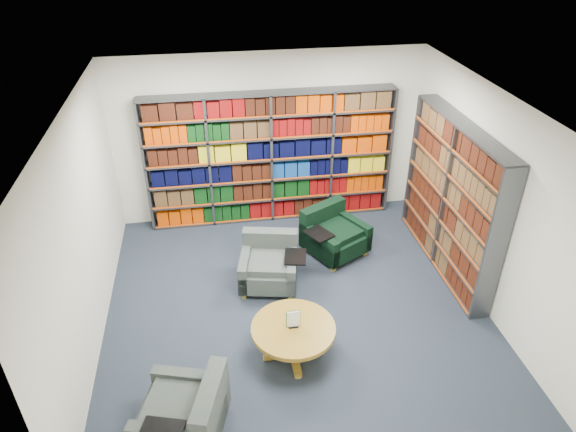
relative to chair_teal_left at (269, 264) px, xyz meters
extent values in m
cube|color=#191D2F|center=(0.27, -0.57, -0.29)|extent=(5.00, 5.00, 0.01)
cube|color=white|center=(0.27, -0.57, 2.52)|extent=(5.00, 5.00, 0.01)
cube|color=silver|center=(0.27, 1.93, 1.11)|extent=(5.00, 0.01, 2.80)
cube|color=silver|center=(0.27, -3.08, 1.11)|extent=(5.00, 0.01, 2.80)
cube|color=silver|center=(-2.23, -0.57, 1.11)|extent=(0.01, 5.00, 2.80)
cube|color=silver|center=(2.78, -0.57, 1.11)|extent=(0.01, 5.00, 2.80)
cube|color=#47494F|center=(0.27, 1.77, 0.81)|extent=(4.00, 0.28, 2.20)
cube|color=silver|center=(0.27, 1.90, 0.81)|extent=(4.00, 0.02, 2.20)
cube|color=#D84C0A|center=(0.27, 1.64, 0.81)|extent=(4.00, 0.01, 2.20)
cube|color=#BD3600|center=(0.27, 1.77, -0.11)|extent=(3.88, 0.21, 0.29)
cube|color=#493019|center=(0.27, 1.77, 0.26)|extent=(3.88, 0.21, 0.29)
cube|color=black|center=(0.27, 1.77, 0.62)|extent=(3.88, 0.21, 0.29)
cube|color=#331208|center=(0.27, 1.77, 0.99)|extent=(3.88, 0.21, 0.29)
cube|color=#BD3600|center=(0.27, 1.77, 1.36)|extent=(3.88, 0.21, 0.29)
cube|color=#331208|center=(0.27, 1.77, 1.72)|extent=(3.88, 0.21, 0.29)
cube|color=#47494F|center=(2.61, 0.03, 0.81)|extent=(0.28, 2.50, 2.20)
cube|color=silver|center=(2.74, 0.03, 0.81)|extent=(0.02, 2.50, 2.20)
cube|color=#D84C0A|center=(2.48, 0.03, 0.81)|extent=(0.02, 2.50, 2.20)
cube|color=#331208|center=(2.61, 0.03, -0.11)|extent=(0.21, 2.38, 0.29)
cube|color=#331208|center=(2.61, 0.03, 0.26)|extent=(0.21, 2.38, 0.29)
cube|color=#331208|center=(2.61, 0.03, 0.62)|extent=(0.21, 2.38, 0.29)
cube|color=#493019|center=(2.61, 0.03, 0.99)|extent=(0.21, 2.38, 0.29)
cube|color=#331208|center=(2.61, 0.03, 1.36)|extent=(0.21, 2.38, 0.29)
cube|color=#493019|center=(2.61, 0.03, 1.72)|extent=(0.21, 2.38, 0.29)
cube|color=#041C31|center=(-0.02, -0.07, -0.06)|extent=(0.93, 0.93, 0.28)
cube|color=#041C31|center=(0.04, 0.22, 0.11)|extent=(0.80, 0.33, 0.63)
cube|color=#041C31|center=(-0.34, -0.01, 0.01)|extent=(0.28, 0.79, 0.42)
cube|color=#041C31|center=(0.30, -0.14, 0.01)|extent=(0.28, 0.79, 0.42)
cube|color=black|center=(0.34, -0.19, 0.23)|extent=(0.37, 0.44, 0.02)
cube|color=olive|center=(-0.40, -0.32, -0.24)|extent=(0.07, 0.07, 0.09)
cube|color=olive|center=(0.23, -0.46, -0.24)|extent=(0.07, 0.07, 0.09)
cube|color=olive|center=(-0.27, 0.31, -0.24)|extent=(0.07, 0.07, 0.09)
cube|color=olive|center=(0.36, 0.17, -0.24)|extent=(0.07, 0.07, 0.09)
cube|color=black|center=(1.09, 0.52, -0.06)|extent=(1.09, 1.09, 0.28)
cube|color=black|center=(0.94, 0.79, 0.12)|extent=(0.79, 0.54, 0.64)
cube|color=black|center=(0.79, 0.36, 0.01)|extent=(0.49, 0.76, 0.43)
cube|color=black|center=(1.39, 0.68, 0.01)|extent=(0.49, 0.76, 0.43)
cube|color=black|center=(0.78, 0.30, 0.25)|extent=(0.45, 0.49, 0.02)
cube|color=olive|center=(0.96, 0.07, -0.24)|extent=(0.08, 0.08, 0.09)
cube|color=olive|center=(1.54, 0.39, -0.24)|extent=(0.08, 0.08, 0.09)
cube|color=olive|center=(0.64, 0.65, -0.24)|extent=(0.08, 0.08, 0.09)
cube|color=olive|center=(1.22, 0.97, -0.24)|extent=(0.08, 0.08, 0.09)
cube|color=#041C31|center=(-1.20, -2.35, -0.05)|extent=(1.01, 1.01, 0.29)
cube|color=#041C31|center=(-0.90, -2.44, 0.13)|extent=(0.41, 0.83, 0.65)
cube|color=#041C31|center=(-1.10, -2.02, 0.02)|extent=(0.81, 0.35, 0.43)
cube|color=black|center=(-1.36, -2.71, 0.25)|extent=(0.47, 0.41, 0.02)
cube|color=olive|center=(-1.42, -1.94, -0.24)|extent=(0.08, 0.08, 0.09)
cube|color=olive|center=(-0.79, -2.13, -0.24)|extent=(0.08, 0.08, 0.09)
cylinder|color=olive|center=(0.09, -1.48, 0.15)|extent=(0.99, 0.99, 0.06)
cylinder|color=olive|center=(0.09, -1.48, -0.07)|extent=(0.13, 0.13, 0.40)
cube|color=olive|center=(0.09, -1.48, -0.24)|extent=(0.72, 0.09, 0.07)
cube|color=olive|center=(0.09, -1.48, -0.24)|extent=(0.09, 0.72, 0.07)
cube|color=black|center=(0.09, -1.48, 0.19)|extent=(0.11, 0.06, 0.01)
cube|color=white|center=(0.09, -1.48, 0.30)|extent=(0.15, 0.01, 0.22)
cube|color=#145926|center=(0.09, -1.48, 0.30)|extent=(0.17, 0.00, 0.24)
camera|label=1|loc=(-0.69, -5.82, 4.39)|focal=32.00mm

